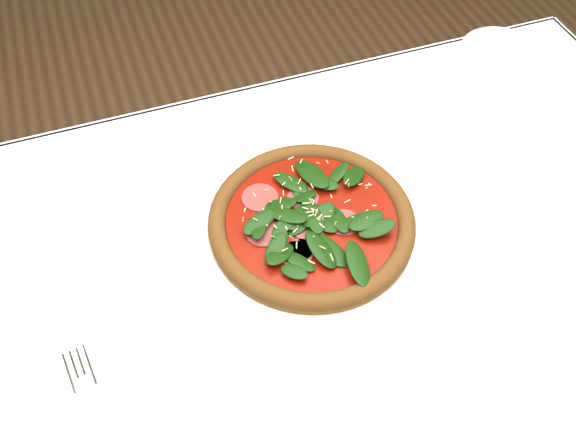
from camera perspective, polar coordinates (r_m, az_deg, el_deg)
name	(u,v)px	position (r m, az deg, el deg)	size (l,w,h in m)	color
dining_table	(332,318)	(0.92, 3.94, -9.04)	(1.21, 0.81, 0.75)	white
plate	(311,228)	(0.87, 2.08, -1.04)	(0.32, 0.32, 0.01)	silver
pizza	(312,219)	(0.86, 2.11, -0.29)	(0.36, 0.36, 0.04)	#976124
fork	(92,407)	(0.77, -17.00, -15.95)	(0.05, 0.19, 0.00)	silver
saucer_far	(500,51)	(1.21, 18.33, 13.77)	(0.13, 0.13, 0.01)	silver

